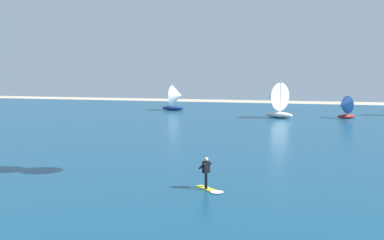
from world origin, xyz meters
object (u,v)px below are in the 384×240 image
(kitesurfer, at_px, (208,178))
(sailboat_mid_right, at_px, (344,107))
(sailboat_leading, at_px, (176,98))
(sailboat_heeled_over, at_px, (275,100))

(kitesurfer, distance_m, sailboat_mid_right, 44.50)
(sailboat_leading, xyz_separation_m, sailboat_mid_right, (27.75, -6.57, -0.57))
(sailboat_leading, height_order, sailboat_mid_right, sailboat_leading)
(kitesurfer, relative_size, sailboat_mid_right, 0.53)
(sailboat_leading, bearing_deg, kitesurfer, -67.40)
(sailboat_heeled_over, bearing_deg, sailboat_leading, 155.60)
(kitesurfer, xyz_separation_m, sailboat_mid_right, (6.71, 43.98, 1.04))
(sailboat_leading, height_order, sailboat_heeled_over, sailboat_heeled_over)
(kitesurfer, distance_m, sailboat_leading, 54.78)
(sailboat_leading, relative_size, sailboat_mid_right, 1.35)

